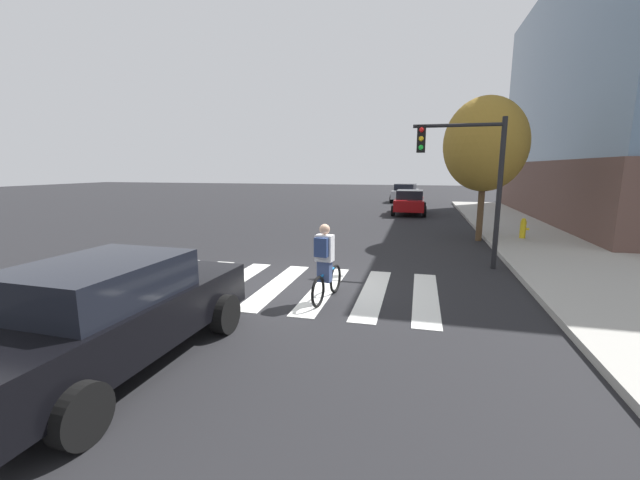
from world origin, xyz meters
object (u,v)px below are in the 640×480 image
sedan_mid (410,202)px  street_tree_near (485,145)px  sedan_far (405,192)px  fire_hydrant (523,228)px  traffic_light_near (469,167)px  cyclist (325,263)px  sedan_near (109,312)px

sedan_mid → street_tree_near: size_ratio=0.79×
sedan_far → fire_hydrant: sedan_far is taller
fire_hydrant → traffic_light_near: bearing=-119.1°
cyclist → sedan_mid: bearing=85.7°
street_tree_near → cyclist: bearing=-116.4°
sedan_far → cyclist: cyclist is taller
sedan_near → cyclist: cyclist is taller
sedan_near → traffic_light_near: 9.46m
cyclist → fire_hydrant: cyclist is taller
sedan_near → street_tree_near: 14.00m
sedan_near → sedan_far: 30.21m
fire_hydrant → sedan_near: bearing=-123.8°
traffic_light_near → fire_hydrant: size_ratio=5.38×
street_tree_near → sedan_far: bearing=101.1°
cyclist → sedan_near: bearing=-123.4°
cyclist → sedan_far: bearing=88.5°
sedan_mid → sedan_far: (-0.60, 9.31, 0.02)m
sedan_near → traffic_light_near: traffic_light_near is taller
sedan_far → street_tree_near: size_ratio=0.83×
sedan_mid → traffic_light_near: traffic_light_near is taller
sedan_near → fire_hydrant: sedan_near is taller
sedan_near → street_tree_near: (6.53, 12.03, 2.90)m
fire_hydrant → street_tree_near: (-1.62, -0.15, 3.18)m
cyclist → street_tree_near: 9.94m
cyclist → fire_hydrant: size_ratio=2.18×
sedan_far → traffic_light_near: (2.50, -22.64, 2.07)m
sedan_far → street_tree_near: 18.60m
cyclist → traffic_light_near: traffic_light_near is taller
sedan_far → fire_hydrant: size_ratio=5.87×
traffic_light_near → street_tree_near: size_ratio=0.76×
sedan_mid → fire_hydrant: sedan_mid is taller
sedan_mid → fire_hydrant: bearing=-62.0°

